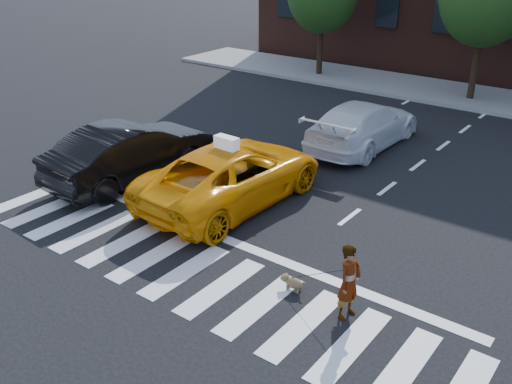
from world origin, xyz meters
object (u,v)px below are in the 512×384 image
white_suv (363,125)px  dog (292,282)px  woman (349,282)px  black_sedan (131,152)px  taxi (232,174)px

white_suv → dog: white_suv is taller
white_suv → woman: (4.15, -8.56, 0.00)m
dog → black_sedan: bearing=157.0°
white_suv → black_sedan: bearing=58.5°
black_sedan → dog: bearing=167.7°
woman → taxi: bearing=69.5°
woman → dog: size_ratio=2.64×
white_suv → taxi: bearing=82.6°
taxi → woman: size_ratio=3.73×
taxi → woman: 5.56m
taxi → black_sedan: size_ratio=1.10×
dog → woman: bearing=-10.9°
taxi → dog: taxi is taller
black_sedan → dog: 7.16m
black_sedan → taxi: bearing=-166.2°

